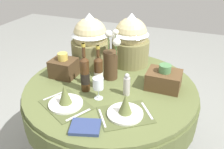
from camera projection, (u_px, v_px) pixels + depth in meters
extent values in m
cylinder|color=#5B6638|center=(110.00, 87.00, 1.94)|extent=(1.37, 1.37, 0.04)
cylinder|color=#545D33|center=(110.00, 99.00, 1.99)|extent=(1.39, 1.39, 0.20)
cylinder|color=black|center=(111.00, 122.00, 2.11)|extent=(0.12, 0.12, 0.68)
cube|color=#4E562F|center=(66.00, 105.00, 1.69)|extent=(0.42, 0.39, 0.00)
cylinder|color=white|center=(66.00, 104.00, 1.68)|extent=(0.24, 0.24, 0.02)
cone|color=#606B38|center=(65.00, 94.00, 1.64)|extent=(0.09, 0.09, 0.14)
cube|color=silver|center=(55.00, 95.00, 1.79)|extent=(0.10, 0.17, 0.00)
cube|color=silver|center=(78.00, 115.00, 1.58)|extent=(0.10, 0.18, 0.00)
cube|color=#4E562F|center=(125.00, 115.00, 1.59)|extent=(0.43, 0.41, 0.00)
cylinder|color=white|center=(125.00, 113.00, 1.58)|extent=(0.24, 0.24, 0.02)
cone|color=#606B38|center=(125.00, 104.00, 1.55)|extent=(0.09, 0.09, 0.14)
cube|color=silver|center=(102.00, 118.00, 1.55)|extent=(0.12, 0.16, 0.00)
cube|color=silver|center=(147.00, 111.00, 1.62)|extent=(0.12, 0.16, 0.00)
cylinder|color=#47331E|center=(111.00, 65.00, 1.98)|extent=(0.12, 0.12, 0.24)
sphere|color=white|center=(115.00, 37.00, 1.95)|extent=(0.05, 0.05, 0.05)
cylinder|color=#4C7038|center=(115.00, 43.00, 1.97)|extent=(0.01, 0.01, 0.08)
sphere|color=white|center=(116.00, 32.00, 1.88)|extent=(0.05, 0.05, 0.05)
cylinder|color=#4C7038|center=(116.00, 42.00, 1.92)|extent=(0.01, 0.01, 0.14)
sphere|color=white|center=(117.00, 42.00, 1.81)|extent=(0.06, 0.06, 0.06)
cylinder|color=#4C7038|center=(117.00, 50.00, 1.84)|extent=(0.01, 0.01, 0.08)
sphere|color=white|center=(108.00, 34.00, 1.88)|extent=(0.06, 0.06, 0.06)
cylinder|color=#4C7038|center=(109.00, 43.00, 1.92)|extent=(0.01, 0.01, 0.12)
cylinder|color=#422814|center=(99.00, 74.00, 1.85)|extent=(0.07, 0.07, 0.23)
cylinder|color=silver|center=(99.00, 76.00, 1.86)|extent=(0.07, 0.07, 0.08)
cone|color=#422814|center=(98.00, 58.00, 1.79)|extent=(0.07, 0.07, 0.03)
cylinder|color=#422814|center=(98.00, 51.00, 1.76)|extent=(0.03, 0.03, 0.09)
cylinder|color=#B29933|center=(98.00, 47.00, 1.74)|extent=(0.03, 0.03, 0.02)
cylinder|color=#422814|center=(85.00, 76.00, 1.80)|extent=(0.07, 0.07, 0.25)
cylinder|color=black|center=(85.00, 78.00, 1.81)|extent=(0.07, 0.07, 0.09)
cone|color=#422814|center=(84.00, 58.00, 1.73)|extent=(0.07, 0.07, 0.03)
cylinder|color=#422814|center=(83.00, 50.00, 1.70)|extent=(0.03, 0.03, 0.10)
cylinder|color=#B29933|center=(83.00, 45.00, 1.68)|extent=(0.03, 0.03, 0.02)
cylinder|color=silver|center=(99.00, 98.00, 1.76)|extent=(0.06, 0.06, 0.00)
cylinder|color=silver|center=(99.00, 93.00, 1.74)|extent=(0.01, 0.01, 0.08)
cylinder|color=silver|center=(98.00, 83.00, 1.70)|extent=(0.08, 0.08, 0.09)
cylinder|color=#B7B2AD|center=(127.00, 86.00, 1.77)|extent=(0.05, 0.05, 0.14)
sphere|color=#B7B7BC|center=(127.00, 76.00, 1.73)|extent=(0.04, 0.04, 0.04)
cube|color=navy|center=(85.00, 127.00, 1.47)|extent=(0.22, 0.19, 0.02)
cylinder|color=olive|center=(91.00, 53.00, 2.21)|extent=(0.35, 0.35, 0.23)
sphere|color=#C6B784|center=(90.00, 35.00, 2.13)|extent=(0.30, 0.30, 0.30)
cone|color=silver|center=(90.00, 24.00, 2.08)|extent=(0.33, 0.33, 0.19)
cylinder|color=olive|center=(130.00, 52.00, 2.23)|extent=(0.34, 0.34, 0.23)
sphere|color=#C6B784|center=(131.00, 34.00, 2.14)|extent=(0.29, 0.29, 0.29)
cone|color=silver|center=(131.00, 24.00, 2.10)|extent=(0.33, 0.33, 0.19)
cube|color=#47331E|center=(64.00, 68.00, 2.03)|extent=(0.20, 0.18, 0.15)
cylinder|color=gold|center=(63.00, 57.00, 1.98)|extent=(0.08, 0.08, 0.06)
cube|color=brown|center=(164.00, 80.00, 1.86)|extent=(0.26, 0.21, 0.14)
cylinder|color=#4C7F4C|center=(165.00, 69.00, 1.82)|extent=(0.09, 0.09, 0.06)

